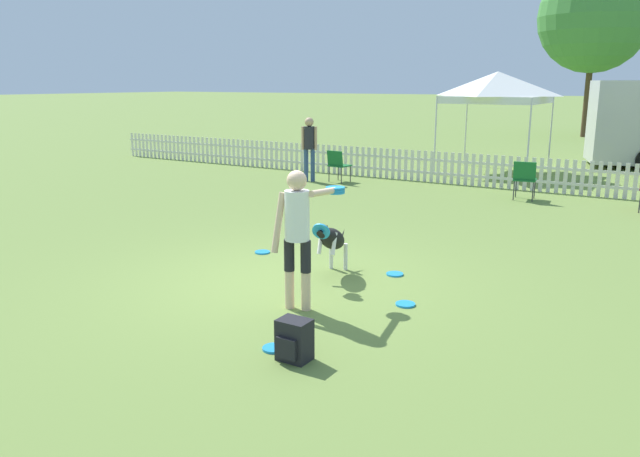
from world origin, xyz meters
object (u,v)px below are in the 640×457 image
at_px(frisbee_midfield, 405,304).
at_px(canopy_tent_secondary, 497,87).
at_px(spectator_standing, 309,143).
at_px(backpack_on_grass, 294,340).
at_px(tree_left_grove, 595,17).
at_px(frisbee_near_dog, 262,252).
at_px(frisbee_near_handler, 395,274).
at_px(handler_person, 299,223).
at_px(folding_chair_center, 525,177).
at_px(leaping_dog, 331,239).
at_px(folding_chair_blue_left, 338,163).
at_px(frisbee_far_scatter, 274,348).

height_order(frisbee_midfield, canopy_tent_secondary, canopy_tent_secondary).
bearing_deg(frisbee_midfield, spectator_standing, 129.66).
relative_size(backpack_on_grass, tree_left_grove, 0.05).
bearing_deg(backpack_on_grass, frisbee_near_dog, 131.49).
bearing_deg(frisbee_near_handler, handler_person, -102.90).
relative_size(frisbee_near_dog, folding_chair_center, 0.27).
bearing_deg(folding_chair_center, canopy_tent_secondary, -72.35).
height_order(frisbee_near_handler, spectator_standing, spectator_standing).
height_order(handler_person, leaping_dog, handler_person).
bearing_deg(frisbee_near_handler, folding_chair_center, 89.46).
distance_m(folding_chair_center, tree_left_grove, 18.94).
height_order(folding_chair_blue_left, folding_chair_center, folding_chair_center).
height_order(frisbee_near_dog, frisbee_far_scatter, same).
distance_m(handler_person, folding_chair_blue_left, 9.37).
distance_m(frisbee_midfield, canopy_tent_secondary, 12.01).
xyz_separation_m(folding_chair_blue_left, spectator_standing, (-0.71, -0.26, 0.52)).
distance_m(backpack_on_grass, folding_chair_center, 9.48).
relative_size(backpack_on_grass, folding_chair_blue_left, 0.48).
distance_m(leaping_dog, folding_chair_blue_left, 8.11).
height_order(frisbee_near_handler, frisbee_far_scatter, same).
xyz_separation_m(frisbee_near_handler, frisbee_near_dog, (-2.22, -0.05, 0.00)).
height_order(folding_chair_blue_left, spectator_standing, spectator_standing).
height_order(frisbee_far_scatter, folding_chair_blue_left, folding_chair_blue_left).
xyz_separation_m(handler_person, backpack_on_grass, (0.73, -1.19, -0.81)).
height_order(leaping_dog, folding_chair_blue_left, leaping_dog).
height_order(leaping_dog, backpack_on_grass, leaping_dog).
bearing_deg(spectator_standing, frisbee_near_dog, 93.74).
bearing_deg(backpack_on_grass, frisbee_far_scatter, 163.46).
relative_size(folding_chair_blue_left, spectator_standing, 0.50).
relative_size(frisbee_far_scatter, spectator_standing, 0.14).
distance_m(frisbee_far_scatter, tree_left_grove, 28.17).
xyz_separation_m(folding_chair_blue_left, canopy_tent_secondary, (2.90, 3.95, 1.91)).
distance_m(leaping_dog, frisbee_midfield, 1.51).
bearing_deg(folding_chair_center, leaping_dog, 75.80).
bearing_deg(folding_chair_center, tree_left_grove, -92.34).
bearing_deg(leaping_dog, frisbee_far_scatter, 93.83).
relative_size(frisbee_near_handler, frisbee_near_dog, 1.00).
bearing_deg(leaping_dog, handler_person, 90.47).
height_order(frisbee_near_handler, backpack_on_grass, backpack_on_grass).
bearing_deg(frisbee_near_dog, frisbee_far_scatter, -51.15).
height_order(frisbee_far_scatter, tree_left_grove, tree_left_grove).
xyz_separation_m(backpack_on_grass, folding_chair_center, (-0.27, 9.47, 0.32)).
distance_m(frisbee_near_handler, backpack_on_grass, 2.96).
xyz_separation_m(handler_person, frisbee_far_scatter, (0.43, -1.10, -1.00)).
relative_size(leaping_dog, frisbee_near_dog, 5.06).
bearing_deg(leaping_dog, canopy_tent_secondary, -97.96).
relative_size(leaping_dog, frisbee_far_scatter, 5.06).
bearing_deg(tree_left_grove, folding_chair_blue_left, -99.41).
distance_m(handler_person, leaping_dog, 1.37).
bearing_deg(frisbee_near_handler, leaping_dog, -145.06).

